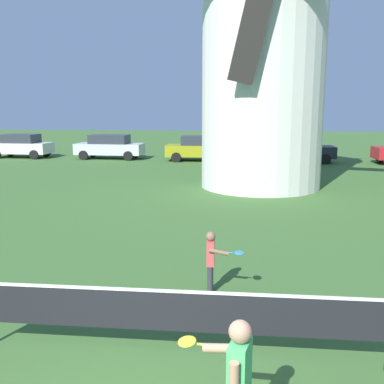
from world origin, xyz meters
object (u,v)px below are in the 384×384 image
at_px(parked_car_black, 300,149).
at_px(player_far, 212,258).
at_px(windmill, 264,37).
at_px(player_near, 237,382).
at_px(parked_car_silver, 110,146).
at_px(tennis_net, 177,311).
at_px(parked_car_mustard, 201,148).
at_px(parked_car_cream, 21,145).

bearing_deg(parked_car_black, player_far, -101.96).
relative_size(windmill, player_near, 8.79).
bearing_deg(parked_car_silver, player_near, -71.20).
distance_m(tennis_net, player_far, 2.28).
bearing_deg(player_near, parked_car_mustard, 95.46).
bearing_deg(windmill, parked_car_cream, 148.40).
distance_m(windmill, parked_car_mustard, 10.82).
bearing_deg(player_far, windmill, 82.91).
relative_size(windmill, tennis_net, 2.29).
xyz_separation_m(player_far, parked_car_cream, (-13.97, 20.70, 0.15)).
xyz_separation_m(windmill, parked_car_silver, (-9.30, 9.39, -5.31)).
distance_m(player_far, parked_car_mustard, 20.19).
bearing_deg(player_far, parked_car_cream, 124.01).
distance_m(tennis_net, player_near, 1.86).
height_order(player_near, player_far, player_near).
bearing_deg(windmill, parked_car_black, 72.01).
height_order(parked_car_silver, parked_car_black, same).
height_order(tennis_net, player_near, player_near).
height_order(windmill, tennis_net, windmill).
xyz_separation_m(parked_car_cream, parked_car_mustard, (12.13, -0.60, 0.00)).
bearing_deg(parked_car_black, parked_car_cream, 177.69).
height_order(windmill, parked_car_black, windmill).
distance_m(tennis_net, parked_car_black, 22.69).
height_order(parked_car_silver, parked_car_mustard, same).
bearing_deg(windmill, player_far, -97.09).
distance_m(player_near, parked_car_silver, 25.95).
bearing_deg(tennis_net, parked_car_mustard, 93.82).
height_order(tennis_net, parked_car_cream, parked_car_cream).
bearing_deg(player_far, player_near, -83.25).
distance_m(windmill, parked_car_black, 10.60).
distance_m(tennis_net, parked_car_silver, 24.11).
bearing_deg(parked_car_cream, parked_car_mustard, -2.82).
bearing_deg(parked_car_mustard, tennis_net, -86.18).
bearing_deg(parked_car_mustard, player_near, -84.54).
bearing_deg(parked_car_cream, player_far, -55.99).
relative_size(parked_car_mustard, parked_car_black, 1.08).
relative_size(parked_car_silver, parked_car_mustard, 0.99).
xyz_separation_m(player_near, parked_car_cream, (-14.43, 24.63, -0.01)).
bearing_deg(parked_car_mustard, player_far, -84.79).
xyz_separation_m(windmill, tennis_net, (-1.74, -13.51, -5.44)).
distance_m(player_far, parked_car_cream, 24.97).
bearing_deg(parked_car_silver, player_far, -69.05).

